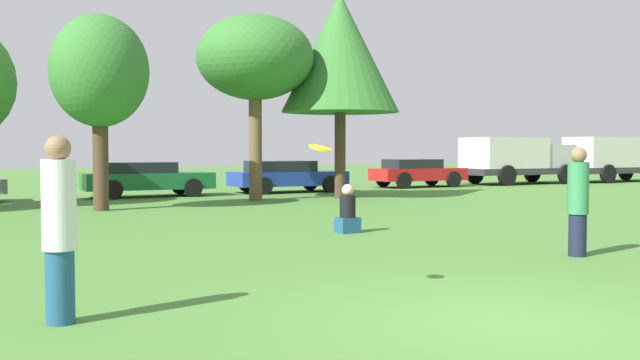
# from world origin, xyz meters

# --- Properties ---
(ground_plane) EXTENTS (120.00, 120.00, 0.00)m
(ground_plane) POSITION_xyz_m (0.00, 0.00, 0.00)
(ground_plane) COLOR #477A33
(person_thrower) EXTENTS (0.32, 0.32, 1.83)m
(person_thrower) POSITION_xyz_m (-3.88, 2.13, 0.94)
(person_thrower) COLOR navy
(person_thrower) RESTS_ON ground
(person_catcher) EXTENTS (0.33, 0.33, 1.73)m
(person_catcher) POSITION_xyz_m (4.03, 2.83, 0.88)
(person_catcher) COLOR #191E33
(person_catcher) RESTS_ON ground
(frisbee) EXTENTS (0.28, 0.27, 0.12)m
(frisbee) POSITION_xyz_m (-1.07, 1.99, 1.71)
(frisbee) COLOR yellow
(bystander_sitting) EXTENTS (0.43, 0.36, 0.98)m
(bystander_sitting) POSITION_xyz_m (2.50, 7.34, 0.41)
(bystander_sitting) COLOR navy
(bystander_sitting) RESTS_ON ground
(tree_2) EXTENTS (2.66, 2.66, 5.34)m
(tree_2) POSITION_xyz_m (-0.72, 15.08, 3.76)
(tree_2) COLOR #473323
(tree_2) RESTS_ON ground
(tree_3) EXTENTS (3.81, 3.81, 6.03)m
(tree_3) POSITION_xyz_m (4.54, 16.56, 4.61)
(tree_3) COLOR brown
(tree_3) RESTS_ON ground
(tree_4) EXTENTS (4.01, 4.01, 6.94)m
(tree_4) POSITION_xyz_m (7.50, 16.16, 4.92)
(tree_4) COLOR #473323
(tree_4) RESTS_ON ground
(parked_car_green) EXTENTS (4.52, 1.98, 1.22)m
(parked_car_green) POSITION_xyz_m (1.92, 20.17, 0.66)
(parked_car_green) COLOR #196633
(parked_car_green) RESTS_ON ground
(parked_car_blue) EXTENTS (4.51, 2.10, 1.23)m
(parked_car_blue) POSITION_xyz_m (7.39, 20.10, 0.65)
(parked_car_blue) COLOR #1E389E
(parked_car_blue) RESTS_ON ground
(parked_car_red) EXTENTS (4.25, 1.95, 1.23)m
(parked_car_red) POSITION_xyz_m (14.11, 20.74, 0.67)
(parked_car_red) COLOR red
(parked_car_red) RESTS_ON ground
(delivery_truck_silver) EXTENTS (5.93, 2.70, 2.22)m
(delivery_truck_silver) POSITION_xyz_m (20.01, 20.80, 1.26)
(delivery_truck_silver) COLOR #2D2D33
(delivery_truck_silver) RESTS_ON ground
(delivery_truck_silver_2) EXTENTS (5.90, 2.45, 2.27)m
(delivery_truck_silver_2) POSITION_xyz_m (26.00, 20.13, 1.25)
(delivery_truck_silver_2) COLOR #2D2D33
(delivery_truck_silver_2) RESTS_ON ground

